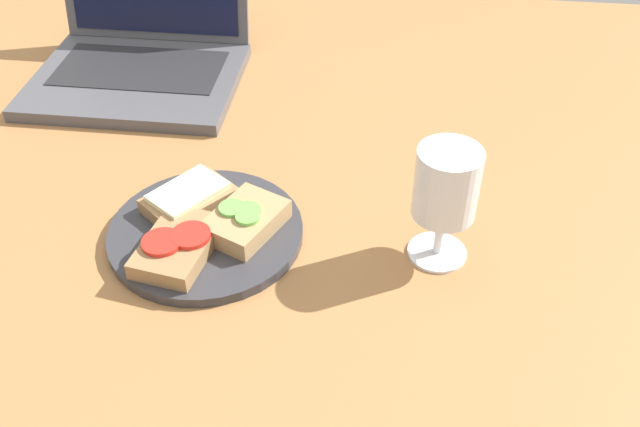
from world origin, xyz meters
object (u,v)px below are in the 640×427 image
object	(u,v)px
sandwich_with_tomato	(178,245)
wine_glass	(446,190)
sandwich_with_cheese	(189,198)
laptop	(141,57)
sandwich_with_cucumber	(245,220)
plate	(206,232)

from	to	relation	value
sandwich_with_tomato	wine_glass	world-z (taller)	wine_glass
wine_glass	sandwich_with_tomato	bearing A→B (deg)	-170.68
sandwich_with_cheese	laptop	world-z (taller)	laptop
sandwich_with_cheese	sandwich_with_tomato	world-z (taller)	same
wine_glass	laptop	bearing A→B (deg)	142.00
sandwich_with_tomato	sandwich_with_cheese	bearing A→B (deg)	96.42
sandwich_with_cheese	sandwich_with_tomato	size ratio (longest dim) A/B	1.01
laptop	sandwich_with_tomato	bearing A→B (deg)	-67.10
sandwich_with_tomato	sandwich_with_cucumber	world-z (taller)	sandwich_with_cucumber
sandwich_with_cucumber	wine_glass	size ratio (longest dim) A/B	0.80
plate	sandwich_with_cheese	bearing A→B (deg)	126.40
wine_glass	sandwich_with_cucumber	bearing A→B (deg)	179.48
sandwich_with_tomato	sandwich_with_cucumber	size ratio (longest dim) A/B	1.07
wine_glass	plate	bearing A→B (deg)	-179.31
sandwich_with_cheese	wine_glass	bearing A→B (deg)	-6.76
wine_glass	sandwich_with_cheese	bearing A→B (deg)	173.24
sandwich_with_cheese	wine_glass	size ratio (longest dim) A/B	0.86
sandwich_with_cucumber	wine_glass	world-z (taller)	wine_glass
sandwich_with_tomato	wine_glass	distance (cm)	31.40
sandwich_with_cucumber	plate	bearing A→B (deg)	-173.67
sandwich_with_cucumber	wine_glass	bearing A→B (deg)	-0.52
sandwich_with_tomato	wine_glass	size ratio (longest dim) A/B	0.85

